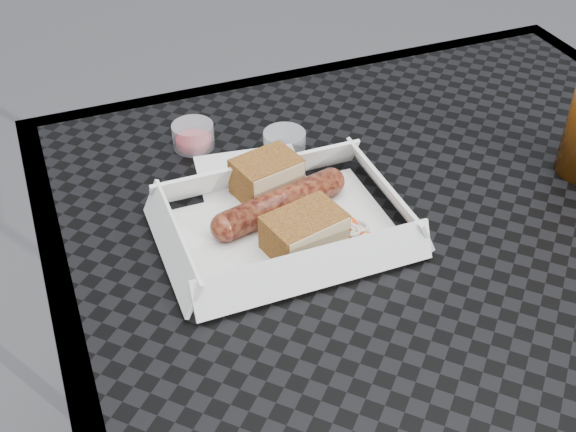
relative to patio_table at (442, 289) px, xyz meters
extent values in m
cube|color=black|center=(0.00, 0.00, 0.07)|extent=(0.80, 0.80, 0.01)
cube|color=black|center=(0.00, 0.39, 0.06)|extent=(0.80, 0.03, 0.03)
cube|color=black|center=(-0.39, 0.00, 0.06)|extent=(0.03, 0.80, 0.03)
cylinder|color=black|center=(-0.35, 0.35, -0.30)|extent=(0.03, 0.03, 0.73)
cylinder|color=black|center=(0.35, 0.35, -0.30)|extent=(0.03, 0.03, 0.73)
cube|color=white|center=(-0.16, 0.07, 0.08)|extent=(0.22, 0.15, 0.00)
cylinder|color=brown|center=(-0.15, 0.09, 0.09)|extent=(0.14, 0.06, 0.03)
sphere|color=brown|center=(-0.09, 0.11, 0.09)|extent=(0.03, 0.03, 0.03)
sphere|color=brown|center=(-0.22, 0.08, 0.09)|extent=(0.03, 0.03, 0.03)
cube|color=brown|center=(-0.15, 0.14, 0.10)|extent=(0.08, 0.06, 0.04)
cube|color=brown|center=(-0.15, 0.04, 0.10)|extent=(0.09, 0.07, 0.04)
cylinder|color=#FF410B|center=(-0.10, 0.04, 0.08)|extent=(0.02, 0.02, 0.00)
torus|color=white|center=(-0.09, 0.03, 0.08)|extent=(0.02, 0.02, 0.00)
cube|color=#B2D17F|center=(-0.09, 0.04, 0.08)|extent=(0.02, 0.02, 0.00)
cube|color=white|center=(-0.16, 0.17, 0.08)|extent=(0.13, 0.13, 0.00)
cylinder|color=maroon|center=(-0.20, 0.26, 0.09)|extent=(0.05, 0.05, 0.03)
cylinder|color=silver|center=(-0.11, 0.20, 0.09)|extent=(0.05, 0.05, 0.03)
camera|label=1|loc=(-0.36, -0.46, 0.56)|focal=45.00mm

